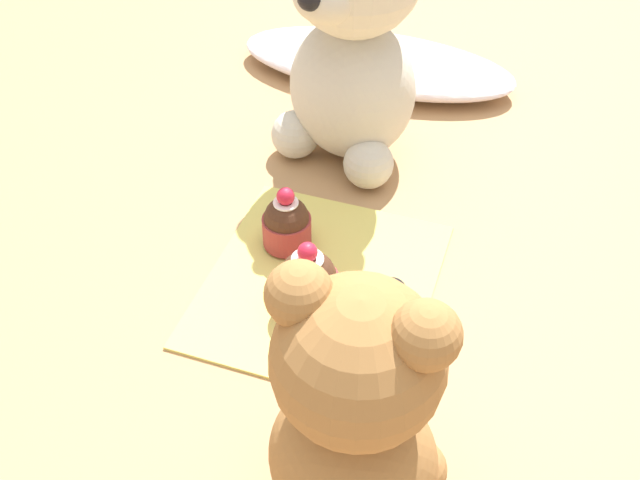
# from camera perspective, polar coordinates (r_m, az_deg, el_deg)

# --- Properties ---
(ground_plane) EXTENTS (4.00, 4.00, 0.00)m
(ground_plane) POSITION_cam_1_polar(r_m,az_deg,el_deg) (0.69, 0.00, -3.42)
(ground_plane) COLOR tan
(knitted_placemat) EXTENTS (0.20, 0.23, 0.01)m
(knitted_placemat) POSITION_cam_1_polar(r_m,az_deg,el_deg) (0.68, 0.00, -3.24)
(knitted_placemat) COLOR #E0D166
(knitted_placemat) RESTS_ON ground_plane
(tulle_cloth) EXTENTS (0.35, 0.14, 0.04)m
(tulle_cloth) POSITION_cam_1_polar(r_m,az_deg,el_deg) (0.96, 4.31, 13.33)
(tulle_cloth) COLOR silver
(tulle_cloth) RESTS_ON ground_plane
(teddy_bear_cream) EXTENTS (0.16, 0.16, 0.28)m
(teddy_bear_cream) POSITION_cam_1_polar(r_m,az_deg,el_deg) (0.77, 2.44, 15.21)
(teddy_bear_cream) COLOR beige
(teddy_bear_cream) RESTS_ON ground_plane
(teddy_bear_tan) EXTENTS (0.12, 0.12, 0.22)m
(teddy_bear_tan) POSITION_cam_1_polar(r_m,az_deg,el_deg) (0.47, 2.80, -13.32)
(teddy_bear_tan) COLOR #A3703D
(teddy_bear_tan) RESTS_ON ground_plane
(cupcake_near_cream_bear) EXTENTS (0.05, 0.05, 0.07)m
(cupcake_near_cream_bear) POSITION_cam_1_polar(r_m,az_deg,el_deg) (0.70, -2.56, 1.30)
(cupcake_near_cream_bear) COLOR #993333
(cupcake_near_cream_bear) RESTS_ON knitted_placemat
(cupcake_near_tan_bear) EXTENTS (0.05, 0.05, 0.07)m
(cupcake_near_tan_bear) POSITION_cam_1_polar(r_m,az_deg,el_deg) (0.64, -1.25, -3.25)
(cupcake_near_tan_bear) COLOR #993333
(cupcake_near_tan_bear) RESTS_ON knitted_placemat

